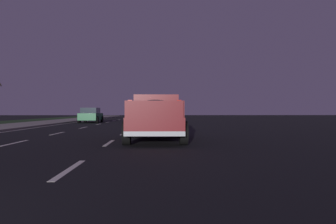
{
  "coord_description": "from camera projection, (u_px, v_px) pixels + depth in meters",
  "views": [
    {
      "loc": [
        -2.69,
        -3.51,
        1.18
      ],
      "look_at": [
        10.66,
        -3.98,
        1.15
      ],
      "focal_mm": 35.68,
      "sensor_mm": 36.0,
      "label": 1
    }
  ],
  "objects": [
    {
      "name": "ground",
      "position": [
        117.0,
        125.0,
        29.55
      ],
      "size": [
        144.0,
        144.0,
        0.0
      ],
      "primitive_type": "plane",
      "color": "black"
    },
    {
      "name": "sidewalk_shoulder",
      "position": [
        32.0,
        124.0,
        29.29
      ],
      "size": [
        108.0,
        4.0,
        0.12
      ],
      "primitive_type": "cube",
      "color": "gray",
      "rests_on": "ground"
    },
    {
      "name": "lane_markings",
      "position": [
        89.0,
        123.0,
        32.59
      ],
      "size": [
        108.02,
        7.04,
        0.01
      ],
      "color": "silver",
      "rests_on": "ground"
    },
    {
      "name": "pickup_truck",
      "position": [
        156.0,
        116.0,
        13.54
      ],
      "size": [
        5.46,
        2.34,
        1.87
      ],
      "color": "maroon",
      "rests_on": "ground"
    },
    {
      "name": "sedan_green",
      "position": [
        91.0,
        115.0,
        34.59
      ],
      "size": [
        4.41,
        2.03,
        1.54
      ],
      "color": "#14592D",
      "rests_on": "ground"
    },
    {
      "name": "sedan_tan",
      "position": [
        155.0,
        115.0,
        31.74
      ],
      "size": [
        4.42,
        2.05,
        1.54
      ],
      "color": "#9E845B",
      "rests_on": "ground"
    }
  ]
}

